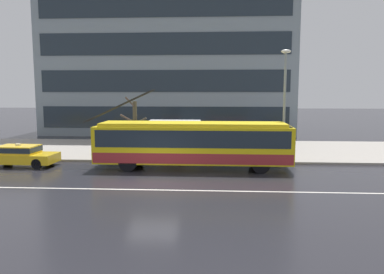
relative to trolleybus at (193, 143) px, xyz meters
The scene contains 11 objects.
ground_plane 4.41m from the trolleybus, 115.67° to the right, with size 160.00×160.00×0.00m, color #232328.
sidewalk_slab 6.99m from the trolleybus, 105.20° to the left, with size 80.00×10.00×0.14m, color #9B958B.
lane_centre_line 5.46m from the trolleybus, 109.99° to the right, with size 72.00×0.14×0.01m, color silver.
trolleybus is the anchor object (origin of this frame).
taxi_queued_behind_bus 10.60m from the trolleybus, behind, with size 4.31×1.94×1.39m.
bus_shelter 4.08m from the trolleybus, 111.34° to the left, with size 3.52×1.72×2.41m.
pedestrian_at_shelter 2.73m from the trolleybus, 112.33° to the left, with size 1.30×1.30×1.99m.
pedestrian_approaching_curb 4.30m from the trolleybus, 78.74° to the left, with size 1.21×1.21×2.04m.
street_lamp 6.55m from the trolleybus, 19.85° to the left, with size 0.60×0.32×6.96m.
street_tree_bare 6.53m from the trolleybus, 133.57° to the left, with size 1.85×2.09×4.03m.
office_tower_corner_left 22.28m from the trolleybus, 100.26° to the left, with size 26.28×11.74×18.27m.
Camera 1 is at (3.03, -17.94, 4.58)m, focal length 34.92 mm.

